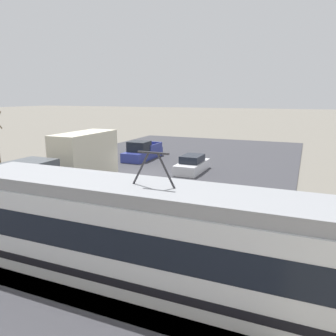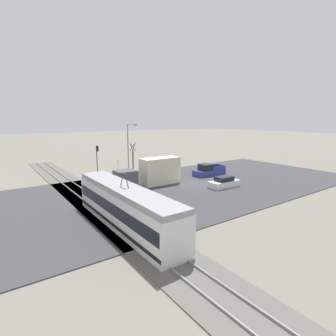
{
  "view_description": "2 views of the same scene",
  "coord_description": "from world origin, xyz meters",
  "px_view_note": "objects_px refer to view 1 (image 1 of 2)",
  "views": [
    {
      "loc": [
        -12.2,
        23.99,
        6.49
      ],
      "look_at": [
        -4.41,
        5.58,
        2.09
      ],
      "focal_mm": 35.0,
      "sensor_mm": 36.0,
      "label": 1
    },
    {
      "loc": [
        -27.28,
        23.99,
        9.24
      ],
      "look_at": [
        -1.73,
        5.93,
        3.34
      ],
      "focal_mm": 28.0,
      "sensor_mm": 36.0,
      "label": 2
    }
  ],
  "objects_px": {
    "light_rail_tram": "(154,238)",
    "sedan_car_0": "(192,165)",
    "pickup_truck": "(142,152)",
    "box_truck": "(74,162)"
  },
  "relations": [
    {
      "from": "box_truck",
      "to": "pickup_truck",
      "type": "height_order",
      "value": "box_truck"
    },
    {
      "from": "light_rail_tram",
      "to": "pickup_truck",
      "type": "bearing_deg",
      "value": -61.63
    },
    {
      "from": "pickup_truck",
      "to": "sedan_car_0",
      "type": "relative_size",
      "value": 1.25
    },
    {
      "from": "light_rail_tram",
      "to": "pickup_truck",
      "type": "xyz_separation_m",
      "value": [
        11.1,
        -20.56,
        -0.99
      ]
    },
    {
      "from": "light_rail_tram",
      "to": "sedan_car_0",
      "type": "distance_m",
      "value": 17.57
    },
    {
      "from": "sedan_car_0",
      "to": "light_rail_tram",
      "type": "bearing_deg",
      "value": -75.46
    },
    {
      "from": "light_rail_tram",
      "to": "pickup_truck",
      "type": "distance_m",
      "value": 23.38
    },
    {
      "from": "pickup_truck",
      "to": "sedan_car_0",
      "type": "xyz_separation_m",
      "value": [
        -6.7,
        3.59,
        -0.13
      ]
    },
    {
      "from": "light_rail_tram",
      "to": "sedan_car_0",
      "type": "relative_size",
      "value": 3.37
    },
    {
      "from": "box_truck",
      "to": "light_rail_tram",
      "type": "bearing_deg",
      "value": 139.03
    }
  ]
}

